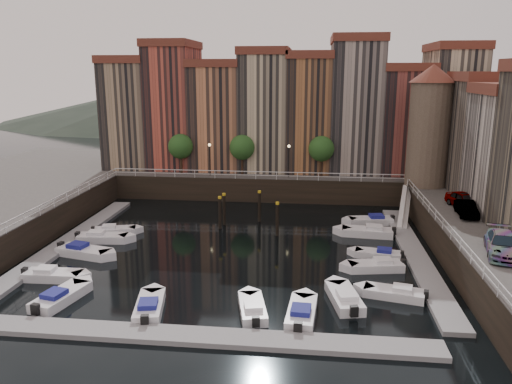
# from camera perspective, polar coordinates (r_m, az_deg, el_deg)

# --- Properties ---
(ground) EXTENTS (200.00, 200.00, 0.00)m
(ground) POSITION_cam_1_polar(r_m,az_deg,el_deg) (47.39, -2.23, -6.13)
(ground) COLOR black
(ground) RESTS_ON ground
(quay_far) EXTENTS (80.00, 20.00, 3.00)m
(quay_far) POSITION_cam_1_polar(r_m,az_deg,el_deg) (71.88, 0.87, 1.99)
(quay_far) COLOR black
(quay_far) RESTS_ON ground
(dock_left) EXTENTS (2.00, 28.00, 0.35)m
(dock_left) POSITION_cam_1_polar(r_m,az_deg,el_deg) (51.35, -20.66, -5.25)
(dock_left) COLOR gray
(dock_left) RESTS_ON ground
(dock_right) EXTENTS (2.00, 28.00, 0.35)m
(dock_right) POSITION_cam_1_polar(r_m,az_deg,el_deg) (46.84, 17.71, -6.81)
(dock_right) COLOR gray
(dock_right) RESTS_ON ground
(dock_near) EXTENTS (30.00, 2.00, 0.35)m
(dock_near) POSITION_cam_1_polar(r_m,az_deg,el_deg) (32.11, -6.98, -16.06)
(dock_near) COLOR gray
(dock_near) RESTS_ON ground
(mountains) EXTENTS (145.00, 100.00, 18.00)m
(mountains) POSITION_cam_1_polar(r_m,az_deg,el_deg) (154.36, 4.63, 10.60)
(mountains) COLOR #2D382D
(mountains) RESTS_ON ground
(far_terrace) EXTENTS (48.70, 10.30, 17.50)m
(far_terrace) POSITION_cam_1_polar(r_m,az_deg,el_deg) (67.85, 3.51, 9.34)
(far_terrace) COLOR #987E60
(far_terrace) RESTS_ON quay_far
(corner_tower) EXTENTS (5.20, 5.20, 13.80)m
(corner_tower) POSITION_cam_1_polar(r_m,az_deg,el_deg) (60.31, 19.20, 7.35)
(corner_tower) COLOR #6B5B4C
(corner_tower) RESTS_ON quay_right
(promenade_trees) EXTENTS (21.20, 3.20, 5.20)m
(promenade_trees) POSITION_cam_1_polar(r_m,az_deg,el_deg) (63.51, -1.01, 5.10)
(promenade_trees) COLOR black
(promenade_trees) RESTS_ON quay_far
(street_lamps) EXTENTS (10.36, 0.36, 4.18)m
(street_lamps) POSITION_cam_1_polar(r_m,az_deg,el_deg) (62.59, -0.82, 4.33)
(street_lamps) COLOR black
(street_lamps) RESTS_ON quay_far
(railings) EXTENTS (36.08, 34.04, 0.52)m
(railings) POSITION_cam_1_polar(r_m,az_deg,el_deg) (50.92, -1.45, -0.26)
(railings) COLOR white
(railings) RESTS_ON ground
(gangway) EXTENTS (2.78, 8.32, 3.73)m
(gangway) POSITION_cam_1_polar(r_m,az_deg,el_deg) (56.81, 16.66, -1.32)
(gangway) COLOR white
(gangway) RESTS_ON ground
(mooring_pilings) EXTENTS (6.45, 4.95, 3.78)m
(mooring_pilings) POSITION_cam_1_polar(r_m,az_deg,el_deg) (52.22, -1.28, -2.34)
(mooring_pilings) COLOR black
(mooring_pilings) RESTS_ON ground
(boat_left_0) EXTENTS (4.80, 1.87, 1.10)m
(boat_left_0) POSITION_cam_1_polar(r_m,az_deg,el_deg) (42.99, -22.28, -8.79)
(boat_left_0) COLOR white
(boat_left_0) RESTS_ON ground
(boat_left_1) EXTENTS (5.33, 2.98, 1.19)m
(boat_left_1) POSITION_cam_1_polar(r_m,az_deg,el_deg) (47.30, -19.16, -6.43)
(boat_left_1) COLOR white
(boat_left_1) RESTS_ON ground
(boat_left_2) EXTENTS (5.06, 2.26, 1.14)m
(boat_left_2) POSITION_cam_1_polar(r_m,az_deg,el_deg) (50.57, -17.23, -5.01)
(boat_left_2) COLOR white
(boat_left_2) RESTS_ON ground
(boat_left_3) EXTENTS (4.47, 2.60, 1.00)m
(boat_left_3) POSITION_cam_1_polar(r_m,az_deg,el_deg) (52.63, -15.94, -4.24)
(boat_left_3) COLOR white
(boat_left_3) RESTS_ON ground
(boat_right_0) EXTENTS (4.64, 2.56, 1.04)m
(boat_right_0) POSITION_cam_1_polar(r_m,az_deg,el_deg) (38.28, 15.65, -11.07)
(boat_right_0) COLOR white
(boat_right_0) RESTS_ON ground
(boat_right_1) EXTENTS (4.84, 2.46, 1.08)m
(boat_right_1) POSITION_cam_1_polar(r_m,az_deg,el_deg) (42.82, 13.67, -8.22)
(boat_right_1) COLOR white
(boat_right_1) RESTS_ON ground
(boat_right_2) EXTENTS (4.29, 2.22, 0.96)m
(boat_right_2) POSITION_cam_1_polar(r_m,az_deg,el_deg) (45.62, 13.89, -6.91)
(boat_right_2) COLOR white
(boat_right_2) RESTS_ON ground
(boat_right_3) EXTENTS (5.34, 2.33, 1.21)m
(boat_right_3) POSITION_cam_1_polar(r_m,az_deg,el_deg) (51.18, 12.74, -4.47)
(boat_right_3) COLOR white
(boat_right_3) RESTS_ON ground
(boat_right_4) EXTENTS (4.99, 2.48, 1.12)m
(boat_right_4) POSITION_cam_1_polar(r_m,az_deg,el_deg) (55.18, 13.08, -3.19)
(boat_right_4) COLOR white
(boat_right_4) RESTS_ON ground
(boat_near_0) EXTENTS (2.83, 5.16, 1.15)m
(boat_near_0) POSITION_cam_1_polar(r_m,az_deg,el_deg) (38.81, -21.49, -11.13)
(boat_near_0) COLOR white
(boat_near_0) RESTS_ON ground
(boat_near_1) EXTENTS (2.61, 4.97, 1.11)m
(boat_near_1) POSITION_cam_1_polar(r_m,az_deg,el_deg) (35.66, -12.09, -12.72)
(boat_near_1) COLOR white
(boat_near_1) RESTS_ON ground
(boat_near_2) EXTENTS (2.56, 4.69, 1.05)m
(boat_near_2) POSITION_cam_1_polar(r_m,az_deg,el_deg) (34.70, -0.40, -13.21)
(boat_near_2) COLOR white
(boat_near_2) RESTS_ON ground
(boat_near_3) EXTENTS (2.13, 5.02, 1.14)m
(boat_near_3) POSITION_cam_1_polar(r_m,az_deg,el_deg) (34.22, 5.22, -13.62)
(boat_near_3) COLOR white
(boat_near_3) RESTS_ON ground
(car_a) EXTENTS (3.21, 4.91, 1.55)m
(car_a) POSITION_cam_1_polar(r_m,az_deg,el_deg) (52.32, 22.73, -0.98)
(car_a) COLOR gray
(car_a) RESTS_ON quay_right
(car_b) EXTENTS (1.72, 4.27, 1.38)m
(car_b) POSITION_cam_1_polar(r_m,az_deg,el_deg) (49.53, 22.89, -1.88)
(car_b) COLOR gray
(car_b) RESTS_ON quay_right
(car_c) EXTENTS (3.43, 5.88, 1.60)m
(car_c) POSITION_cam_1_polar(r_m,az_deg,el_deg) (40.26, 26.37, -5.51)
(car_c) COLOR gray
(car_c) RESTS_ON quay_right
(boat_extra_246) EXTENTS (2.72, 5.12, 1.15)m
(boat_extra_246) POSITION_cam_1_polar(r_m,az_deg,el_deg) (36.61, 10.11, -11.88)
(boat_extra_246) COLOR white
(boat_extra_246) RESTS_ON ground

